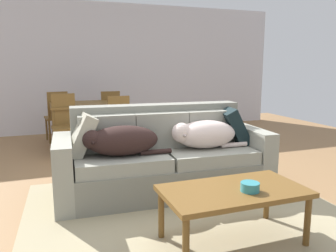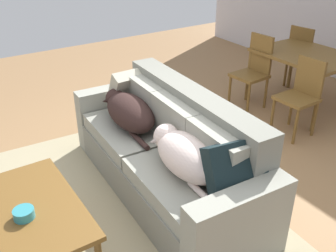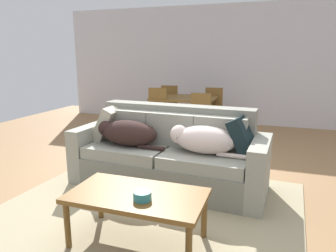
{
  "view_description": "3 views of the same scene",
  "coord_description": "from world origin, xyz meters",
  "px_view_note": "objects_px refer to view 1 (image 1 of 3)",
  "views": [
    {
      "loc": [
        -1.23,
        -3.37,
        1.41
      ],
      "look_at": [
        0.06,
        0.15,
        0.73
      ],
      "focal_mm": 36.1,
      "sensor_mm": 36.0,
      "label": 1
    },
    {
      "loc": [
        2.48,
        -1.59,
        2.28
      ],
      "look_at": [
        -0.16,
        0.16,
        0.59
      ],
      "focal_mm": 41.43,
      "sensor_mm": 36.0,
      "label": 2
    },
    {
      "loc": [
        1.12,
        -3.34,
        1.56
      ],
      "look_at": [
        -0.05,
        0.09,
        0.74
      ],
      "focal_mm": 33.07,
      "sensor_mm": 36.0,
      "label": 3
    }
  ],
  "objects_px": {
    "couch": "(163,159)",
    "dining_chair_far_right": "(110,112)",
    "throw_pillow_by_right_arm": "(233,126)",
    "dining_chair_near_right": "(121,121)",
    "dog_on_right_cushion": "(203,134)",
    "dining_table": "(87,107)",
    "dining_chair_far_left": "(57,114)",
    "throw_pillow_by_left_arm": "(81,135)",
    "coffee_table": "(233,195)",
    "dog_on_left_cushion": "(121,141)",
    "dining_chair_near_left": "(65,122)",
    "bowl_on_coffee_table": "(250,187)"
  },
  "relations": [
    {
      "from": "bowl_on_coffee_table",
      "to": "dining_table",
      "type": "xyz_separation_m",
      "value": [
        -0.76,
        3.85,
        0.2
      ]
    },
    {
      "from": "bowl_on_coffee_table",
      "to": "dining_chair_near_left",
      "type": "bearing_deg",
      "value": 109.23
    },
    {
      "from": "dining_chair_near_left",
      "to": "dining_chair_near_right",
      "type": "distance_m",
      "value": 0.87
    },
    {
      "from": "dog_on_right_cushion",
      "to": "dining_chair_far_left",
      "type": "distance_m",
      "value": 3.48
    },
    {
      "from": "dining_table",
      "to": "dining_chair_far_left",
      "type": "height_order",
      "value": "dining_chair_far_left"
    },
    {
      "from": "couch",
      "to": "dining_table",
      "type": "distance_m",
      "value": 2.57
    },
    {
      "from": "throw_pillow_by_left_arm",
      "to": "dining_table",
      "type": "xyz_separation_m",
      "value": [
        0.35,
        2.4,
        -0.01
      ]
    },
    {
      "from": "couch",
      "to": "dining_chair_near_left",
      "type": "bearing_deg",
      "value": 118.42
    },
    {
      "from": "throw_pillow_by_right_arm",
      "to": "coffee_table",
      "type": "distance_m",
      "value": 1.49
    },
    {
      "from": "throw_pillow_by_left_arm",
      "to": "coffee_table",
      "type": "bearing_deg",
      "value": -53.23
    },
    {
      "from": "dog_on_left_cushion",
      "to": "dining_table",
      "type": "distance_m",
      "value": 2.63
    },
    {
      "from": "dog_on_right_cushion",
      "to": "dining_table",
      "type": "height_order",
      "value": "dog_on_right_cushion"
    },
    {
      "from": "bowl_on_coffee_table",
      "to": "dining_chair_near_left",
      "type": "distance_m",
      "value": 3.53
    },
    {
      "from": "dining_chair_near_right",
      "to": "dining_chair_near_left",
      "type": "bearing_deg",
      "value": 172.35
    },
    {
      "from": "dining_chair_near_left",
      "to": "bowl_on_coffee_table",
      "type": "bearing_deg",
      "value": -74.28
    },
    {
      "from": "couch",
      "to": "dining_chair_far_right",
      "type": "height_order",
      "value": "couch"
    },
    {
      "from": "coffee_table",
      "to": "dining_chair_near_left",
      "type": "height_order",
      "value": "dining_chair_near_left"
    },
    {
      "from": "throw_pillow_by_right_arm",
      "to": "dining_chair_near_right",
      "type": "bearing_deg",
      "value": 116.71
    },
    {
      "from": "throw_pillow_by_right_arm",
      "to": "dining_chair_far_left",
      "type": "relative_size",
      "value": 0.47
    },
    {
      "from": "dog_on_right_cushion",
      "to": "dining_chair_far_left",
      "type": "xyz_separation_m",
      "value": [
        -1.43,
        3.16,
        -0.14
      ]
    },
    {
      "from": "dining_chair_far_left",
      "to": "dog_on_right_cushion",
      "type": "bearing_deg",
      "value": 106.33
    },
    {
      "from": "dog_on_left_cushion",
      "to": "couch",
      "type": "bearing_deg",
      "value": 17.57
    },
    {
      "from": "dining_chair_near_right",
      "to": "dining_chair_far_right",
      "type": "height_order",
      "value": "dining_chair_far_right"
    },
    {
      "from": "dining_chair_near_left",
      "to": "throw_pillow_by_left_arm",
      "type": "bearing_deg",
      "value": -91.77
    },
    {
      "from": "dog_on_left_cushion",
      "to": "bowl_on_coffee_table",
      "type": "xyz_separation_m",
      "value": [
        0.73,
        -1.23,
        -0.16
      ]
    },
    {
      "from": "dining_chair_near_left",
      "to": "dining_chair_far_right",
      "type": "distance_m",
      "value": 1.43
    },
    {
      "from": "couch",
      "to": "dining_chair_far_right",
      "type": "distance_m",
      "value": 3.09
    },
    {
      "from": "throw_pillow_by_left_arm",
      "to": "dining_chair_far_left",
      "type": "height_order",
      "value": "dining_chair_far_left"
    },
    {
      "from": "throw_pillow_by_right_arm",
      "to": "dining_chair_far_left",
      "type": "bearing_deg",
      "value": 121.8
    },
    {
      "from": "throw_pillow_by_left_arm",
      "to": "dining_chair_near_left",
      "type": "bearing_deg",
      "value": 91.74
    },
    {
      "from": "dog_on_left_cushion",
      "to": "dining_table",
      "type": "bearing_deg",
      "value": 93.74
    },
    {
      "from": "dining_chair_far_left",
      "to": "throw_pillow_by_right_arm",
      "type": "bearing_deg",
      "value": 113.78
    },
    {
      "from": "coffee_table",
      "to": "dining_chair_near_right",
      "type": "relative_size",
      "value": 1.24
    },
    {
      "from": "throw_pillow_by_left_arm",
      "to": "dining_table",
      "type": "height_order",
      "value": "throw_pillow_by_left_arm"
    },
    {
      "from": "dining_table",
      "to": "throw_pillow_by_right_arm",
      "type": "bearing_deg",
      "value": -60.69
    },
    {
      "from": "bowl_on_coffee_table",
      "to": "coffee_table",
      "type": "bearing_deg",
      "value": 134.04
    },
    {
      "from": "dining_chair_far_left",
      "to": "dining_chair_near_left",
      "type": "bearing_deg",
      "value": 85.94
    },
    {
      "from": "dog_on_left_cushion",
      "to": "coffee_table",
      "type": "distance_m",
      "value": 1.33
    },
    {
      "from": "throw_pillow_by_right_arm",
      "to": "bowl_on_coffee_table",
      "type": "relative_size",
      "value": 3.05
    },
    {
      "from": "dining_chair_far_right",
      "to": "dining_chair_far_left",
      "type": "bearing_deg",
      "value": 0.49
    },
    {
      "from": "dining_table",
      "to": "dining_chair_far_right",
      "type": "height_order",
      "value": "dining_chair_far_right"
    },
    {
      "from": "throw_pillow_by_right_arm",
      "to": "dining_chair_near_right",
      "type": "relative_size",
      "value": 0.49
    },
    {
      "from": "dining_table",
      "to": "dining_chair_near_right",
      "type": "bearing_deg",
      "value": -53.53
    },
    {
      "from": "dining_chair_far_right",
      "to": "dining_table",
      "type": "bearing_deg",
      "value": 46.96
    },
    {
      "from": "coffee_table",
      "to": "dining_chair_near_left",
      "type": "xyz_separation_m",
      "value": [
        -1.07,
        3.24,
        0.13
      ]
    },
    {
      "from": "dining_table",
      "to": "couch",
      "type": "bearing_deg",
      "value": -78.12
    },
    {
      "from": "dog_on_left_cushion",
      "to": "dog_on_right_cushion",
      "type": "relative_size",
      "value": 1.03
    },
    {
      "from": "dining_chair_far_right",
      "to": "throw_pillow_by_right_arm",
      "type": "bearing_deg",
      "value": 103.62
    },
    {
      "from": "dining_chair_near_left",
      "to": "dining_chair_near_right",
      "type": "height_order",
      "value": "dining_chair_near_left"
    },
    {
      "from": "throw_pillow_by_left_arm",
      "to": "dining_chair_near_right",
      "type": "distance_m",
      "value": 1.97
    }
  ]
}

